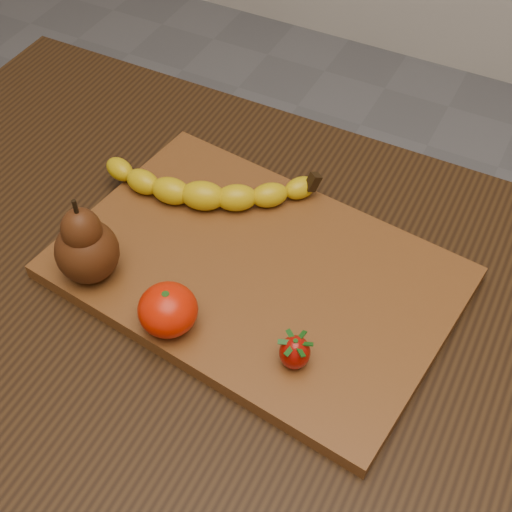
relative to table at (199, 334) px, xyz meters
The scene contains 6 objects.
table is the anchor object (origin of this frame).
cutting_board 0.13m from the table, 36.15° to the left, with size 0.45×0.30×0.02m, color brown.
banana 0.18m from the table, 113.32° to the left, with size 0.24×0.06×0.04m, color #CFAE09, non-canonical shape.
pear 0.21m from the table, 154.99° to the right, with size 0.07×0.07×0.11m, color #47200B, non-canonical shape.
mandarin 0.16m from the table, 78.65° to the right, with size 0.06×0.06×0.05m, color red.
strawberry 0.21m from the table, 19.25° to the right, with size 0.03×0.03×0.04m, color #990A04, non-canonical shape.
Camera 1 is at (0.31, -0.44, 1.41)m, focal length 50.00 mm.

